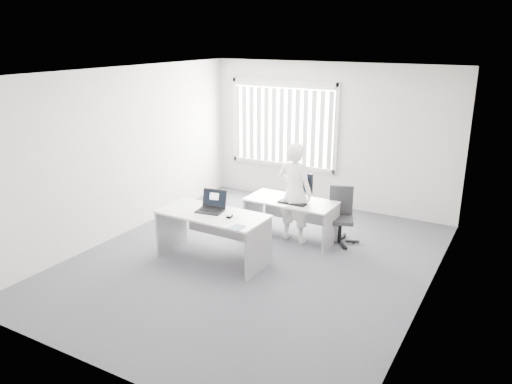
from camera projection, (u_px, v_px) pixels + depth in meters
The scene contains 18 objects.
ground at pixel (253, 261), 7.59m from camera, with size 6.00×6.00×0.00m, color #54535B.
wall_back at pixel (330, 136), 9.65m from camera, with size 5.00×0.02×2.80m, color beige.
wall_front at pixel (94, 246), 4.68m from camera, with size 5.00×0.02×2.80m, color beige.
wall_left at pixel (123, 152), 8.34m from camera, with size 0.02×6.00×2.80m, color beige.
wall_right at pixel (433, 199), 5.99m from camera, with size 0.02×6.00×2.80m, color beige.
ceiling at pixel (253, 72), 6.74m from camera, with size 5.00×6.00×0.02m, color silver.
window at pixel (283, 124), 10.04m from camera, with size 2.32×0.06×1.76m, color beige.
blinds at pixel (282, 126), 10.00m from camera, with size 2.20×0.10×1.50m, color silver, non-canonical shape.
desk_near at pixel (213, 226), 7.48m from camera, with size 1.66×0.80×0.75m.
desk_far at pixel (291, 211), 8.28m from camera, with size 1.49×0.72×0.68m.
office_chair at pixel (340, 225), 8.20m from camera, with size 0.68×0.68×0.93m.
person at pixel (295, 193), 8.09m from camera, with size 0.61×0.40×1.67m, color white.
laptop at pixel (210, 202), 7.43m from camera, with size 0.39×0.34×0.30m, color black, non-canonical shape.
paper_sheet at pixel (225, 219), 7.18m from camera, with size 0.31×0.22×0.00m, color white.
mouse at pixel (229, 216), 7.24m from camera, with size 0.07×0.11×0.05m, color silver, non-canonical shape.
booklet at pixel (237, 227), 6.86m from camera, with size 0.16×0.22×0.01m, color silver.
keyboard at pixel (292, 203), 8.05m from camera, with size 0.47×0.16×0.02m, color black.
monitor at pixel (301, 185), 8.28m from camera, with size 0.44×0.13×0.44m, color black, non-canonical shape.
Camera 1 is at (3.44, -5.99, 3.31)m, focal length 35.00 mm.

